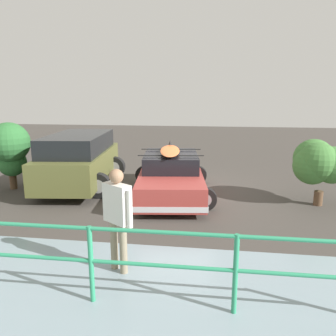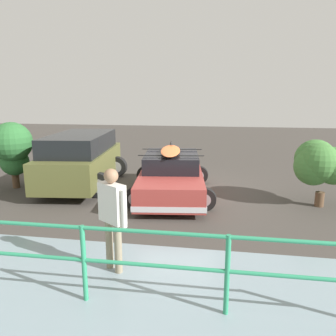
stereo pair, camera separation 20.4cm
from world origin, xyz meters
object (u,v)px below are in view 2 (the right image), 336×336
Objects in this scene: sedan_car at (171,175)px; bush_near_right at (11,147)px; bush_near_left at (320,163)px; suv_car at (81,159)px; person_bystander at (112,211)px.

bush_near_right reaches higher than sedan_car.
sedan_car is at bearing -4.51° from bush_near_left.
bush_near_left reaches higher than sedan_car.
suv_car is 2.60× the size of bush_near_left.
suv_car is at bearing -162.31° from bush_near_right.
bush_near_right reaches higher than person_bystander.
sedan_car is 0.98× the size of suv_car.
sedan_car is at bearing -179.00° from bush_near_right.
sedan_car is 4.47m from person_bystander.
bush_near_left is 9.05m from bush_near_right.
suv_car reaches higher than sedan_car.
suv_car is 2.57× the size of person_bystander.
person_bystander reaches higher than sedan_car.
suv_car is at bearing -10.28° from sedan_car.
bush_near_right is (2.01, 0.64, 0.44)m from suv_car.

